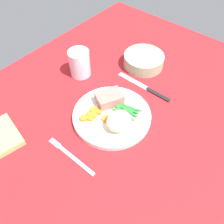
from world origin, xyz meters
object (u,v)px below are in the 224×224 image
object	(u,v)px
fork	(71,156)
water_glass	(80,65)
dinner_plate	(112,116)
knife	(145,87)
meat_portion	(109,99)
salad_bowl	(144,60)

from	to	relation	value
fork	water_glass	world-z (taller)	water_glass
dinner_plate	knife	xyz separation A→B (cm)	(16.84, -0.29, -0.60)
meat_portion	salad_bowl	distance (cm)	23.42
fork	knife	xyz separation A→B (cm)	(34.08, -0.03, -0.00)
fork	water_glass	xyz separation A→B (cm)	(25.52, 21.60, 3.82)
fork	salad_bowl	xyz separation A→B (cm)	(43.58, 7.28, 2.26)
dinner_plate	water_glass	xyz separation A→B (cm)	(8.27, 21.34, 3.22)
meat_portion	water_glass	distance (cm)	18.38
water_glass	salad_bowl	xyz separation A→B (cm)	(18.06, -14.32, -1.56)
dinner_plate	knife	size ratio (longest dim) A/B	1.14
meat_portion	salad_bowl	xyz separation A→B (cm)	(23.17, 3.32, -0.82)
knife	salad_bowl	world-z (taller)	salad_bowl
dinner_plate	fork	world-z (taller)	dinner_plate
dinner_plate	salad_bowl	bearing A→B (deg)	14.92
dinner_plate	salad_bowl	xyz separation A→B (cm)	(26.34, 7.02, 1.66)
water_glass	meat_portion	bearing A→B (deg)	-106.13
dinner_plate	water_glass	distance (cm)	23.11
knife	salad_bowl	xyz separation A→B (cm)	(9.50, 7.31, 2.26)
fork	meat_portion	bearing A→B (deg)	6.60
fork	salad_bowl	size ratio (longest dim) A/B	1.15
meat_portion	water_glass	bearing A→B (deg)	73.87
knife	salad_bowl	size ratio (longest dim) A/B	1.42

